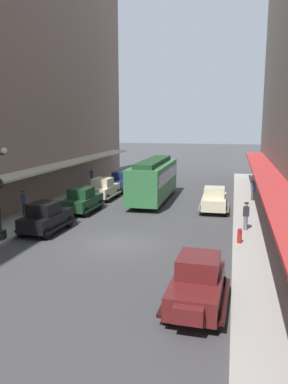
{
  "coord_description": "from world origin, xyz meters",
  "views": [
    {
      "loc": [
        5.9,
        -19.06,
        6.49
      ],
      "look_at": [
        0.0,
        6.0,
        1.8
      ],
      "focal_mm": 35.92,
      "sensor_mm": 36.0,
      "label": 1
    }
  ],
  "objects": [
    {
      "name": "ground_plane",
      "position": [
        0.0,
        0.0,
        0.0
      ],
      "size": [
        200.0,
        200.0,
        0.0
      ],
      "primitive_type": "plane",
      "color": "#424244"
    },
    {
      "name": "sidewalk_right",
      "position": [
        7.5,
        0.0,
        0.07
      ],
      "size": [
        3.0,
        60.0,
        0.15
      ],
      "primitive_type": "cube",
      "color": "#A8A59E",
      "rests_on": "ground"
    },
    {
      "name": "parked_car_0",
      "position": [
        4.81,
        -6.23,
        0.94
      ],
      "size": [
        2.26,
        4.3,
        1.84
      ],
      "color": "#591919",
      "rests_on": "ground"
    },
    {
      "name": "parked_car_1",
      "position": [
        -4.84,
        11.5,
        0.94
      ],
      "size": [
        2.21,
        4.28,
        1.84
      ],
      "color": "beige",
      "rests_on": "ground"
    },
    {
      "name": "parked_car_2",
      "position": [
        -4.62,
        15.85,
        0.94
      ],
      "size": [
        2.17,
        4.27,
        1.84
      ],
      "color": "#19234C",
      "rests_on": "ground"
    },
    {
      "name": "parked_car_3",
      "position": [
        -4.88,
        1.26,
        0.94
      ],
      "size": [
        2.27,
        4.31,
        1.84
      ],
      "color": "black",
      "rests_on": "ground"
    },
    {
      "name": "parked_car_4",
      "position": [
        4.6,
        8.99,
        0.94
      ],
      "size": [
        2.21,
        4.28,
        1.84
      ],
      "color": "beige",
      "rests_on": "ground"
    },
    {
      "name": "parked_car_5",
      "position": [
        -4.74,
        6.56,
        0.94
      ],
      "size": [
        2.25,
        4.3,
        1.84
      ],
      "color": "#193D23",
      "rests_on": "ground"
    },
    {
      "name": "streetcar",
      "position": [
        -0.56,
        11.81,
        1.9
      ],
      "size": [
        2.6,
        9.62,
        3.46
      ],
      "color": "#33723F",
      "rests_on": "ground"
    },
    {
      "name": "fire_hydrant",
      "position": [
        6.35,
        1.21,
        0.56
      ],
      "size": [
        0.24,
        0.24,
        0.82
      ],
      "color": "#B21E19",
      "rests_on": "sidewalk_right"
    },
    {
      "name": "pedestrian_0",
      "position": [
        -8.44,
        18.12,
        1.01
      ],
      "size": [
        0.36,
        0.28,
        1.67
      ],
      "color": "#2D2D33",
      "rests_on": "sidewalk_left"
    },
    {
      "name": "pedestrian_2",
      "position": [
        6.72,
        3.9,
        1.01
      ],
      "size": [
        0.36,
        0.28,
        1.67
      ],
      "color": "slate",
      "rests_on": "sidewalk_right"
    },
    {
      "name": "pedestrian_3",
      "position": [
        8.46,
        11.58,
        0.99
      ],
      "size": [
        0.36,
        0.24,
        1.64
      ],
      "color": "#4C4238",
      "rests_on": "sidewalk_right"
    },
    {
      "name": "pedestrian_4",
      "position": [
        -8.1,
        4.22,
        1.01
      ],
      "size": [
        0.36,
        0.28,
        1.67
      ],
      "color": "#2D2D33",
      "rests_on": "sidewalk_left"
    },
    {
      "name": "pedestrian_5",
      "position": [
        7.51,
        13.16,
        0.99
      ],
      "size": [
        0.36,
        0.24,
        1.64
      ],
      "color": "#4C4238",
      "rests_on": "sidewalk_right"
    }
  ]
}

